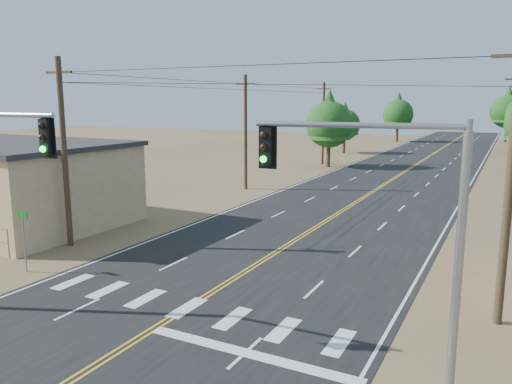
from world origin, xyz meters
The scene contains 11 objects.
road centered at (0.00, 30.00, 0.01)m, with size 15.00×200.00×0.02m, color black.
utility_pole_left_near centered at (-10.50, 12.00, 5.12)m, with size 1.80×0.30×10.00m.
utility_pole_left_mid centered at (-10.50, 32.00, 5.12)m, with size 1.80×0.30×10.00m.
utility_pole_left_far centered at (-10.50, 52.00, 5.12)m, with size 1.80×0.30×10.00m.
utility_pole_right_near centered at (10.50, 12.00, 5.12)m, with size 1.80×0.30×10.00m.
signal_mast_right centered at (7.86, 6.75, 4.92)m, with size 5.73×1.07×7.31m.
street_sign centered at (-8.95, 8.00, 1.91)m, with size 0.84×0.13×2.85m.
tree_left_near centered at (-9.00, 49.85, 5.60)m, with size 5.49×5.49×9.15m.
tree_left_mid centered at (-12.27, 66.35, 4.72)m, with size 4.63×4.63×7.72m.
tree_left_far centered at (-9.63, 91.53, 5.81)m, with size 5.70×5.70×9.50m.
tree_right_far centered at (9.00, 100.52, 6.43)m, with size 6.30×6.30×10.50m.
Camera 1 is at (10.50, -6.62, 7.75)m, focal length 35.00 mm.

